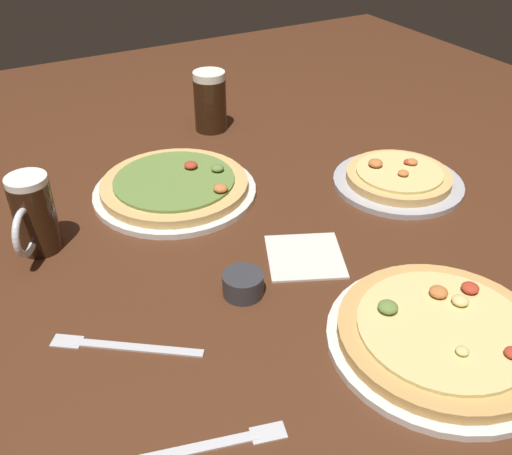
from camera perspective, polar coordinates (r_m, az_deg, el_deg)
ground_plane at (r=1.08m, az=0.00°, el=-1.54°), size 2.40×2.40×0.03m
pizza_plate_near at (r=0.89m, az=17.90°, el=-10.07°), size 0.33×0.33×0.05m
pizza_plate_far at (r=1.21m, az=-7.98°, el=3.99°), size 0.34×0.34×0.05m
pizza_plate_side at (r=1.26m, az=13.85°, el=4.69°), size 0.27×0.27×0.05m
beer_mug_dark at (r=1.07m, az=-21.09°, el=1.08°), size 0.09×0.12×0.15m
beer_mug_amber at (r=1.47m, az=-4.50°, el=12.33°), size 0.11×0.11×0.15m
ramekin_butter at (r=0.93m, az=-1.28°, el=-5.60°), size 0.07×0.07×0.04m
napkin_folded at (r=1.02m, az=4.85°, el=-2.77°), size 0.17×0.18×0.01m
fork_left at (r=0.75m, az=-4.64°, el=-20.57°), size 0.20×0.07×0.01m
fork_spare at (r=0.88m, az=-13.01°, el=-11.28°), size 0.19×0.15×0.01m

